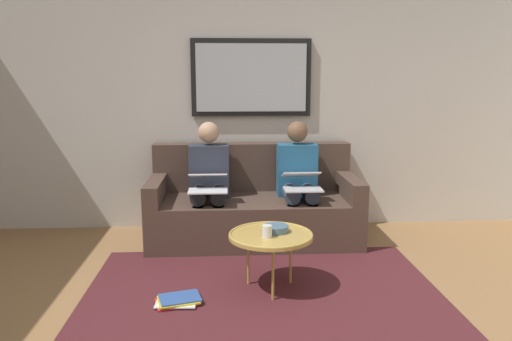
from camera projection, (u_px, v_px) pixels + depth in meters
wall_rear at (251, 102)px, 5.08m from camera, size 6.00×0.12×2.60m
area_rug at (263, 292)px, 3.61m from camera, size 2.60×1.80×0.01m
couch at (253, 207)px, 4.79m from camera, size 1.98×0.90×0.90m
framed_mirror at (251, 78)px, 4.94m from camera, size 1.21×0.05×0.77m
coffee_table at (271, 236)px, 3.58m from camera, size 0.62×0.62×0.44m
cup at (267, 231)px, 3.50m from camera, size 0.07×0.07×0.09m
bowl at (276, 229)px, 3.63m from camera, size 0.19×0.19×0.05m
person_left at (298, 178)px, 4.69m from camera, size 0.38×0.58×1.14m
laptop_silver at (302, 181)px, 4.46m from camera, size 0.34×0.36×0.16m
person_right at (209, 179)px, 4.64m from camera, size 0.38×0.58×1.14m
laptop_white at (208, 182)px, 4.40m from camera, size 0.35×0.36×0.15m
magazine_stack at (178, 300)px, 3.41m from camera, size 0.35×0.28×0.04m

